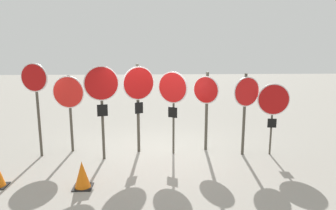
# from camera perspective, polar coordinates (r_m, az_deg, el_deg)

# --- Properties ---
(ground_plane) EXTENTS (40.00, 40.00, 0.00)m
(ground_plane) POSITION_cam_1_polar(r_m,az_deg,el_deg) (9.28, -2.06, -8.52)
(ground_plane) COLOR gray
(stop_sign_0) EXTENTS (0.75, 0.21, 2.56)m
(stop_sign_0) POSITION_cam_1_polar(r_m,az_deg,el_deg) (9.29, -22.09, 2.60)
(stop_sign_0) COLOR #474238
(stop_sign_0) RESTS_ON ground
(stop_sign_1) EXTENTS (0.89, 0.18, 2.18)m
(stop_sign_1) POSITION_cam_1_polar(r_m,az_deg,el_deg) (9.46, -16.88, 1.22)
(stop_sign_1) COLOR #474238
(stop_sign_1) RESTS_ON ground
(stop_sign_2) EXTENTS (0.88, 0.26, 2.51)m
(stop_sign_2) POSITION_cam_1_polar(r_m,az_deg,el_deg) (8.58, -11.48, 2.17)
(stop_sign_2) COLOR #474238
(stop_sign_2) RESTS_ON ground
(stop_sign_3) EXTENTS (0.84, 0.43, 2.50)m
(stop_sign_3) POSITION_cam_1_polar(r_m,az_deg,el_deg) (9.04, -5.16, 2.30)
(stop_sign_3) COLOR #474238
(stop_sign_3) RESTS_ON ground
(stop_sign_4) EXTENTS (0.76, 0.45, 2.32)m
(stop_sign_4) POSITION_cam_1_polar(r_m,az_deg,el_deg) (8.84, 0.84, 2.00)
(stop_sign_4) COLOR #474238
(stop_sign_4) RESTS_ON ground
(stop_sign_5) EXTENTS (0.66, 0.46, 2.27)m
(stop_sign_5) POSITION_cam_1_polar(r_m,az_deg,el_deg) (9.26, 6.66, 1.20)
(stop_sign_5) COLOR #474238
(stop_sign_5) RESTS_ON ground
(stop_sign_6) EXTENTS (0.76, 0.32, 2.27)m
(stop_sign_6) POSITION_cam_1_polar(r_m,az_deg,el_deg) (9.04, 13.43, 0.97)
(stop_sign_6) COLOR #474238
(stop_sign_6) RESTS_ON ground
(stop_sign_7) EXTENTS (0.86, 0.15, 2.00)m
(stop_sign_7) POSITION_cam_1_polar(r_m,az_deg,el_deg) (9.27, 17.87, 0.31)
(stop_sign_7) COLOR #474238
(stop_sign_7) RESTS_ON ground
(traffic_cone_0) EXTENTS (0.41, 0.41, 0.60)m
(traffic_cone_0) POSITION_cam_1_polar(r_m,az_deg,el_deg) (7.46, -14.71, -11.68)
(traffic_cone_0) COLOR black
(traffic_cone_0) RESTS_ON ground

